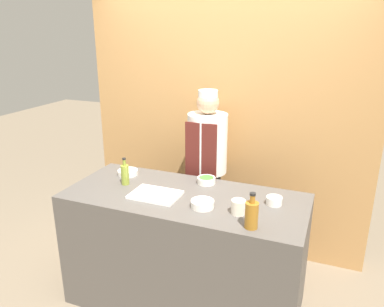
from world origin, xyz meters
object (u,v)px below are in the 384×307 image
Objects in this scene: sauce_bowl_white at (202,204)px; cutting_board at (155,195)px; sauce_bowl_red at (274,200)px; bottle_amber at (252,214)px; cup_cream at (238,207)px; sauce_bowl_green at (206,180)px; chef_center at (207,173)px; bottle_oil at (125,174)px; sauce_bowl_purple at (128,172)px.

sauce_bowl_white is 0.45× the size of cutting_board.
bottle_amber is at bearing -101.33° from sauce_bowl_red.
cup_cream is (-0.12, 0.15, -0.04)m from bottle_amber.
chef_center is (-0.13, 0.37, -0.09)m from sauce_bowl_green.
sauce_bowl_red reaches higher than cutting_board.
sauce_bowl_red is 0.39m from bottle_amber.
chef_center is at bearing 107.45° from sauce_bowl_white.
cutting_board is at bearing -18.74° from bottle_oil.
sauce_bowl_red is at bearing 12.51° from cutting_board.
sauce_bowl_red is 0.07× the size of chef_center.
sauce_bowl_green is 0.09× the size of chef_center.
cup_cream is (1.05, -0.33, 0.03)m from sauce_bowl_purple.
sauce_bowl_white is 1.46× the size of sauce_bowl_red.
chef_center is (0.56, 0.44, -0.09)m from sauce_bowl_purple.
bottle_amber is at bearing -50.29° from cup_cream.
sauce_bowl_red reaches higher than sauce_bowl_green.
sauce_bowl_red is at bearing 26.84° from sauce_bowl_white.
bottle_oil is at bearing 161.26° from cutting_board.
sauce_bowl_green is 0.60m from sauce_bowl_red.
cup_cream is at bearing -131.06° from sauce_bowl_red.
chef_center is (-0.24, 0.78, -0.09)m from sauce_bowl_white.
bottle_amber reaches higher than bottle_oil.
cup_cream is (-0.20, -0.23, 0.02)m from sauce_bowl_red.
bottle_oil is at bearing -64.12° from sauce_bowl_purple.
cutting_board is (0.41, -0.29, -0.01)m from sauce_bowl_purple.
bottle_amber is at bearing -48.32° from sauce_bowl_green.
sauce_bowl_white is 0.95× the size of sauce_bowl_purple.
chef_center is at bearing 108.87° from sauce_bowl_green.
sauce_bowl_green is 0.66× the size of bottle_oil.
cup_cream is at bearing -47.62° from sauce_bowl_green.
sauce_bowl_purple is 1.27m from bottle_amber.
sauce_bowl_purple is at bearing 144.61° from cutting_board.
cup_cream reaches higher than sauce_bowl_purple.
chef_center is at bearing 122.67° from cup_cream.
sauce_bowl_white is 0.68× the size of bottle_amber.
cutting_board is at bearing -101.07° from chef_center.
bottle_amber reaches higher than cutting_board.
sauce_bowl_red is at bearing 3.80° from bottle_oil.
cutting_board is 0.79m from bottle_amber.
chef_center reaches higher than cup_cream.
cup_cream is at bearing -3.76° from cutting_board.
bottle_amber reaches higher than sauce_bowl_purple.
cup_cream is at bearing -57.33° from chef_center.
bottle_oil reaches higher than sauce_bowl_green.
sauce_bowl_green is at bearing -71.13° from chef_center.
sauce_bowl_green is 0.86× the size of sauce_bowl_purple.
sauce_bowl_red is 1.12× the size of cup_cream.
sauce_bowl_green is 0.90× the size of sauce_bowl_white.
cup_cream is at bearing 129.71° from bottle_amber.
sauce_bowl_green is at bearing 6.18° from sauce_bowl_purple.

